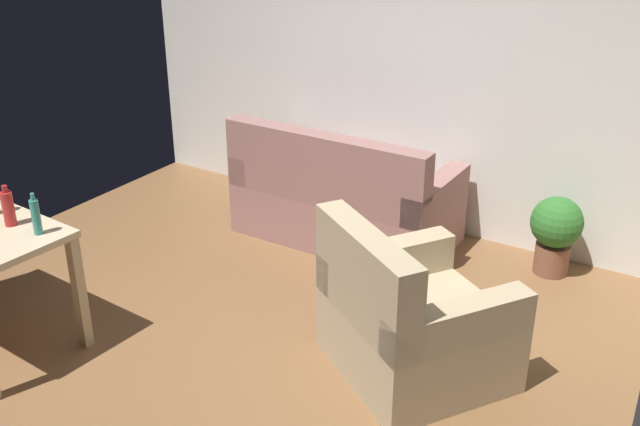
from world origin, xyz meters
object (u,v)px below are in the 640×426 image
object	(u,v)px
potted_plant	(556,230)
bottle_red	(8,208)
armchair	(409,322)
couch	(343,201)
bottle_tall	(36,216)

from	to	relation	value
potted_plant	bottle_red	world-z (taller)	bottle_red
potted_plant	bottle_red	bearing A→B (deg)	-134.45
bottle_red	armchair	bearing A→B (deg)	23.78
couch	potted_plant	distance (m)	1.55
armchair	bottle_tall	size ratio (longest dim) A/B	4.97
potted_plant	bottle_tall	bearing A→B (deg)	-131.75
bottle_tall	bottle_red	bearing A→B (deg)	-178.28
couch	bottle_red	xyz separation A→B (m)	(-0.92, -2.17, 0.56)
potted_plant	bottle_red	xyz separation A→B (m)	(-2.44, -2.49, 0.54)
bottle_tall	potted_plant	bearing A→B (deg)	48.25
potted_plant	armchair	bearing A→B (deg)	-102.91
potted_plant	armchair	distance (m)	1.61
couch	armchair	size ratio (longest dim) A/B	1.33
potted_plant	bottle_tall	world-z (taller)	bottle_tall
armchair	bottle_red	size ratio (longest dim) A/B	5.02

